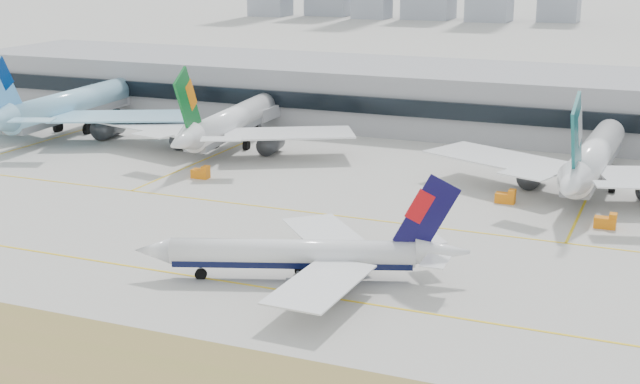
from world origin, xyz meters
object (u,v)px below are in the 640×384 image
at_px(widebody_korean, 68,107).
at_px(widebody_eva, 229,124).
at_px(taxiing_airliner, 305,255).
at_px(terminal, 460,98).
at_px(widebody_cathay, 592,160).

relative_size(widebody_korean, widebody_eva, 1.15).
relative_size(taxiing_airliner, terminal, 0.16).
bearing_deg(taxiing_airliner, widebody_eva, -74.80).
relative_size(widebody_korean, terminal, 0.25).
bearing_deg(widebody_korean, widebody_cathay, -96.47).
relative_size(widebody_cathay, terminal, 0.23).
bearing_deg(taxiing_airliner, widebody_cathay, -136.22).
distance_m(taxiing_airliner, widebody_cathay, 71.05).
bearing_deg(widebody_eva, widebody_cathay, -100.31).
xyz_separation_m(widebody_korean, widebody_cathay, (125.18, -6.03, -0.67)).
bearing_deg(widebody_korean, terminal, -66.13).
xyz_separation_m(taxiing_airliner, widebody_cathay, (31.27, 63.75, 2.27)).
xyz_separation_m(taxiing_airliner, widebody_korean, (-93.91, 69.78, 2.94)).
relative_size(widebody_eva, terminal, 0.22).
bearing_deg(terminal, widebody_korean, -152.42).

